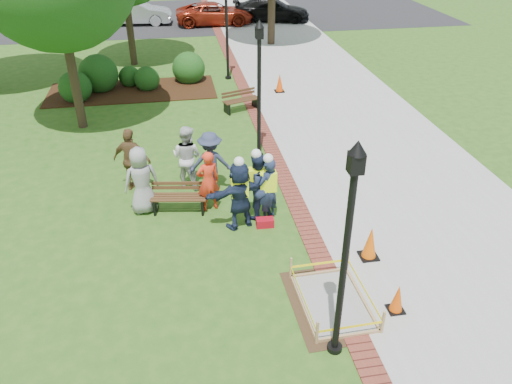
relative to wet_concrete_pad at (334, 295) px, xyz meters
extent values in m
plane|color=#285116|center=(-1.58, 1.84, -0.23)|extent=(100.00, 100.00, 0.00)
cube|color=#9E9E99|center=(3.42, 11.84, -0.22)|extent=(6.00, 60.00, 0.02)
cube|color=maroon|center=(0.17, 11.84, -0.22)|extent=(0.50, 60.00, 0.03)
cube|color=#381E0F|center=(-4.58, 13.84, -0.21)|extent=(7.00, 3.00, 0.05)
cube|color=black|center=(-1.58, 28.84, -0.23)|extent=(36.00, 12.00, 0.01)
cube|color=#47331E|center=(0.00, 0.00, -0.23)|extent=(1.76, 2.35, 0.01)
cube|color=gray|center=(0.00, 0.00, -0.21)|extent=(1.25, 1.83, 0.04)
cube|color=tan|center=(0.00, 0.00, -0.19)|extent=(1.37, 1.96, 0.08)
cube|color=tan|center=(0.00, 0.00, 0.04)|extent=(1.40, 1.99, 0.55)
cube|color=yellow|center=(0.00, 0.00, 0.07)|extent=(1.35, 1.94, 0.06)
cube|color=#52311C|center=(-2.96, 4.04, 0.21)|extent=(1.49, 0.65, 0.04)
cube|color=#52311C|center=(-2.92, 4.27, 0.43)|extent=(1.43, 0.27, 0.23)
cube|color=black|center=(-2.96, 4.04, -0.02)|extent=(1.36, 0.68, 0.42)
cube|color=#4D2E1A|center=(-0.31, 10.85, 0.20)|extent=(1.49, 0.87, 0.04)
cube|color=#4D2E1A|center=(-0.39, 11.06, 0.42)|extent=(1.36, 0.52, 0.23)
cube|color=black|center=(-0.31, 10.85, -0.02)|extent=(1.38, 0.88, 0.42)
cube|color=black|center=(1.19, -0.41, -0.21)|extent=(0.34, 0.34, 0.04)
cone|color=#DD4A06|center=(1.19, -0.41, 0.12)|extent=(0.26, 0.26, 0.62)
cube|color=black|center=(1.27, 1.33, -0.21)|extent=(0.42, 0.42, 0.06)
cone|color=#E75B07|center=(1.27, 1.33, 0.21)|extent=(0.33, 0.33, 0.78)
cube|color=black|center=(1.60, 12.69, -0.21)|extent=(0.40, 0.40, 0.05)
cone|color=#F04507|center=(1.60, 12.69, 0.18)|extent=(0.31, 0.31, 0.73)
cube|color=#A20C1B|center=(-0.86, 2.98, -0.12)|extent=(0.45, 0.26, 0.22)
cylinder|color=black|center=(-0.33, -1.16, 1.67)|extent=(0.12, 0.12, 3.80)
cube|color=black|center=(-0.33, -1.16, 3.67)|extent=(0.22, 0.22, 0.32)
cone|color=black|center=(-0.33, -1.16, 3.92)|extent=(0.28, 0.28, 0.22)
cylinder|color=black|center=(-0.33, -1.16, -0.18)|extent=(0.28, 0.28, 0.10)
cylinder|color=black|center=(-0.33, 6.84, 1.67)|extent=(0.12, 0.12, 3.80)
cube|color=black|center=(-0.33, 6.84, 3.67)|extent=(0.22, 0.22, 0.32)
cone|color=black|center=(-0.33, 6.84, 3.92)|extent=(0.28, 0.28, 0.22)
cylinder|color=black|center=(-0.33, 6.84, -0.18)|extent=(0.28, 0.28, 0.10)
cylinder|color=black|center=(-0.33, 14.84, 1.67)|extent=(0.12, 0.12, 3.80)
cylinder|color=black|center=(-0.33, 14.84, -0.18)|extent=(0.28, 0.28, 0.10)
cylinder|color=#3D2D1E|center=(-6.19, 10.30, 1.98)|extent=(0.32, 0.32, 4.43)
cylinder|color=#3D2D1E|center=(-4.64, 17.86, 1.95)|extent=(0.33, 0.33, 4.37)
sphere|color=#1B3F12|center=(-6.74, 13.09, -0.23)|extent=(1.31, 1.31, 1.31)
sphere|color=#1B3F12|center=(-5.91, 14.23, -0.23)|extent=(1.65, 1.65, 1.65)
sphere|color=#1B3F12|center=(-3.92, 13.97, -0.23)|extent=(1.07, 1.07, 1.07)
sphere|color=#1B3F12|center=(-2.10, 14.69, -0.23)|extent=(1.44, 1.44, 1.44)
sphere|color=#1B3F12|center=(-4.69, 14.62, -0.23)|extent=(0.92, 0.92, 0.92)
imported|color=gray|center=(-3.87, 4.24, 0.68)|extent=(0.66, 0.51, 1.83)
imported|color=red|center=(-2.17, 4.03, 0.61)|extent=(0.61, 0.48, 1.69)
imported|color=silver|center=(-2.64, 5.37, 0.69)|extent=(0.70, 0.64, 1.84)
imported|color=brown|center=(-4.15, 5.43, 0.69)|extent=(0.69, 0.57, 1.85)
imported|color=#2C344E|center=(-2.02, 4.93, 0.67)|extent=(0.60, 0.41, 1.81)
imported|color=#182A3E|center=(-1.47, 3.11, 0.67)|extent=(0.66, 0.53, 1.80)
cube|color=#D9FA15|center=(-1.47, 3.11, 0.92)|extent=(0.42, 0.26, 0.52)
sphere|color=white|center=(-1.47, 3.11, 1.59)|extent=(0.25, 0.25, 0.25)
imported|color=#191F42|center=(-0.73, 3.34, 0.62)|extent=(0.65, 0.61, 1.71)
cube|color=#D9FA15|center=(-0.73, 3.34, 0.86)|extent=(0.42, 0.26, 0.52)
sphere|color=white|center=(-0.73, 3.34, 1.50)|extent=(0.25, 0.25, 0.25)
imported|color=#172A3E|center=(-1.00, 3.47, 0.66)|extent=(0.67, 0.56, 1.79)
cube|color=#D9FA15|center=(-1.00, 3.47, 0.92)|extent=(0.42, 0.26, 0.52)
sphere|color=white|center=(-1.00, 3.47, 1.59)|extent=(0.25, 0.25, 0.25)
imported|color=black|center=(-10.00, 27.31, -0.23)|extent=(2.09, 4.57, 1.47)
imported|color=#B3B3B8|center=(-4.79, 26.74, -0.23)|extent=(2.61, 5.11, 1.61)
imported|color=#A02914|center=(0.18, 25.88, -0.23)|extent=(2.02, 4.57, 1.48)
imported|color=black|center=(3.97, 26.27, -0.23)|extent=(3.16, 5.14, 1.56)
camera|label=1|loc=(-2.85, -7.24, 7.02)|focal=35.00mm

